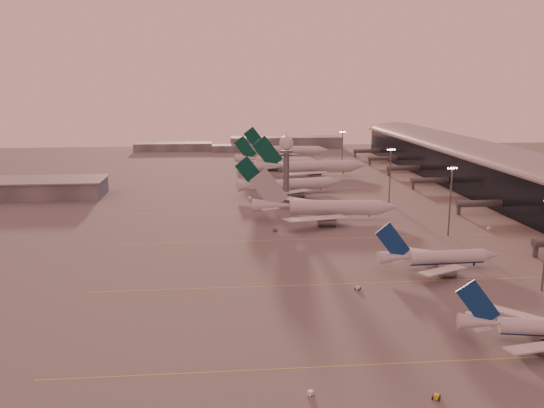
{
  "coord_description": "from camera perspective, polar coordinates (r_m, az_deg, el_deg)",
  "views": [
    {
      "loc": [
        -25.62,
        -134.79,
        53.76
      ],
      "look_at": [
        -6.79,
        63.78,
        10.83
      ],
      "focal_mm": 38.0,
      "sensor_mm": 36.0,
      "label": 1
    }
  ],
  "objects": [
    {
      "name": "ground",
      "position": [
        147.36,
        5.04,
        -9.3
      ],
      "size": [
        700.0,
        700.0,
        0.0
      ],
      "primitive_type": "plane",
      "color": "#5A5858",
      "rests_on": "ground"
    },
    {
      "name": "taxiway_markings",
      "position": [
        205.87,
        10.47,
        -3.19
      ],
      "size": [
        180.0,
        185.25,
        0.02
      ],
      "color": "gold",
      "rests_on": "ground"
    },
    {
      "name": "terminal",
      "position": [
        282.24,
        22.91,
        2.37
      ],
      "size": [
        57.0,
        362.0,
        23.04
      ],
      "color": "black",
      "rests_on": "ground"
    },
    {
      "name": "hangar",
      "position": [
        294.73,
        -24.01,
        1.43
      ],
      "size": [
        82.0,
        27.0,
        8.5
      ],
      "color": "#5A5D61",
      "rests_on": "ground"
    },
    {
      "name": "radar_tower",
      "position": [
        258.71,
        1.43,
        4.86
      ],
      "size": [
        6.4,
        6.4,
        31.1
      ],
      "color": "#54575C",
      "rests_on": "ground"
    },
    {
      "name": "mast_b",
      "position": [
        210.05,
        17.27,
        0.61
      ],
      "size": [
        3.6,
        0.56,
        25.0
      ],
      "color": "#54575C",
      "rests_on": "ground"
    },
    {
      "name": "mast_c",
      "position": [
        259.31,
        11.62,
        3.02
      ],
      "size": [
        3.6,
        0.56,
        25.0
      ],
      "color": "#54575C",
      "rests_on": "ground"
    },
    {
      "name": "mast_d",
      "position": [
        345.12,
        6.97,
        5.4
      ],
      "size": [
        3.6,
        0.56,
        25.0
      ],
      "color": "#54575C",
      "rests_on": "ground"
    },
    {
      "name": "distant_horizon",
      "position": [
        463.49,
        -1.9,
        5.96
      ],
      "size": [
        165.0,
        37.5,
        9.0
      ],
      "color": "#5A5D61",
      "rests_on": "ground"
    },
    {
      "name": "narrowbody_near",
      "position": [
        135.22,
        24.85,
        -11.24
      ],
      "size": [
        33.2,
        26.21,
        13.14
      ],
      "color": "silver",
      "rests_on": "ground"
    },
    {
      "name": "narrowbody_mid",
      "position": [
        174.11,
        16.13,
        -5.31
      ],
      "size": [
        37.58,
        29.97,
        14.68
      ],
      "color": "silver",
      "rests_on": "ground"
    },
    {
      "name": "widebody_white",
      "position": [
        227.2,
        5.32,
        -0.67
      ],
      "size": [
        58.36,
        46.59,
        20.53
      ],
      "color": "silver",
      "rests_on": "ground"
    },
    {
      "name": "greentail_a",
      "position": [
        277.28,
        1.85,
        1.69
      ],
      "size": [
        53.02,
        42.32,
        19.59
      ],
      "color": "silver",
      "rests_on": "ground"
    },
    {
      "name": "greentail_b",
      "position": [
        329.0,
        3.85,
        3.46
      ],
      "size": [
        65.61,
        52.9,
        23.82
      ],
      "color": "silver",
      "rests_on": "ground"
    },
    {
      "name": "greentail_c",
      "position": [
        360.15,
        0.52,
        4.13
      ],
      "size": [
        52.58,
        41.78,
        19.82
      ],
      "color": "silver",
      "rests_on": "ground"
    },
    {
      "name": "greentail_d",
      "position": [
        410.67,
        1.49,
        5.17
      ],
      "size": [
        60.11,
        48.27,
        21.89
      ],
      "color": "silver",
      "rests_on": "ground"
    },
    {
      "name": "gsv_truck_a",
      "position": [
        105.57,
        3.97,
        -17.9
      ],
      "size": [
        4.64,
        4.23,
        1.87
      ],
      "color": "white",
      "rests_on": "ground"
    },
    {
      "name": "gsv_tug_near",
      "position": [
        108.14,
        15.96,
        -17.9
      ],
      "size": [
        3.08,
        3.5,
        0.86
      ],
      "color": "yellow",
      "rests_on": "ground"
    },
    {
      "name": "gsv_tug_mid",
      "position": [
        153.88,
        8.49,
        -8.26
      ],
      "size": [
        3.57,
        3.24,
        0.88
      ],
      "color": "white",
      "rests_on": "ground"
    },
    {
      "name": "gsv_truck_b",
      "position": [
        189.67,
        18.25,
        -4.59
      ],
      "size": [
        5.88,
        3.47,
        2.24
      ],
      "color": "white",
      "rests_on": "ground"
    },
    {
      "name": "gsv_truck_c",
      "position": [
        208.8,
        0.39,
        -2.41
      ],
      "size": [
        6.55,
        4.85,
        2.51
      ],
      "color": "slate",
      "rests_on": "ground"
    },
    {
      "name": "gsv_catering_b",
      "position": [
        225.32,
        20.78,
        -1.87
      ],
      "size": [
        5.85,
        3.24,
        4.57
      ],
      "color": "white",
      "rests_on": "ground"
    },
    {
      "name": "gsv_tug_far",
      "position": [
        254.21,
        5.12,
        0.01
      ],
      "size": [
        3.27,
        3.94,
        0.97
      ],
      "color": "yellow",
      "rests_on": "ground"
    },
    {
      "name": "gsv_truck_d",
      "position": [
        265.48,
        -2.2,
        0.72
      ],
      "size": [
        2.68,
        5.92,
        2.31
      ],
      "color": "white",
      "rests_on": "ground"
    },
    {
      "name": "gsv_tug_hangar",
      "position": [
        304.66,
        5.87,
        2.03
      ],
      "size": [
        4.5,
        3.6,
        1.12
      ],
      "color": "white",
      "rests_on": "ground"
    }
  ]
}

